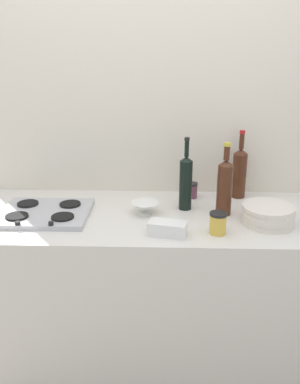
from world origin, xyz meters
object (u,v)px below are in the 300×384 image
mixing_bowl (145,207)px  stovetop_hob (45,213)px  condiment_jar_front (218,223)px  wine_bottle_leftmost (225,186)px  condiment_jar_rear (192,190)px  plate_stack (268,215)px  butter_dish (168,228)px  wine_bottle_mid_left (239,172)px  wine_bottle_mid_right (186,182)px

mixing_bowl → stovetop_hob: bearing=-175.7°
mixing_bowl → condiment_jar_front: condiment_jar_front is taller
wine_bottle_leftmost → mixing_bowl: (-0.39, -0.01, -0.11)m
stovetop_hob → condiment_jar_rear: size_ratio=5.19×
wine_bottle_leftmost → condiment_jar_front: 0.25m
mixing_bowl → condiment_jar_rear: size_ratio=1.67×
plate_stack → butter_dish: size_ratio=1.46×
wine_bottle_mid_left → butter_dish: (-0.39, -0.50, -0.11)m
wine_bottle_leftmost → stovetop_hob: bearing=-176.9°
wine_bottle_mid_right → stovetop_hob: bearing=-170.8°
plate_stack → condiment_jar_rear: bearing=134.7°
plate_stack → wine_bottle_mid_left: bearing=102.6°
stovetop_hob → mixing_bowl: (0.50, 0.04, 0.02)m
plate_stack → stovetop_hob: bearing=176.8°
wine_bottle_mid_left → condiment_jar_rear: 0.28m
plate_stack → wine_bottle_leftmost: 0.25m
butter_dish → stovetop_hob: bearing=161.9°
mixing_bowl → condiment_jar_front: (0.33, -0.21, 0.02)m
wine_bottle_mid_right → butter_dish: wine_bottle_mid_right is taller
wine_bottle_leftmost → butter_dish: 0.39m
wine_bottle_mid_right → condiment_jar_rear: (0.04, 0.17, -0.10)m
plate_stack → wine_bottle_mid_left: wine_bottle_mid_left is taller
wine_bottle_mid_left → stovetop_hob: bearing=-163.3°
mixing_bowl → condiment_jar_front: 0.40m
stovetop_hob → condiment_jar_front: 0.85m
wine_bottle_leftmost → condiment_jar_front: size_ratio=3.65×
wine_bottle_leftmost → butter_dish: size_ratio=2.14×
mixing_bowl → wine_bottle_mid_left: bearing=27.6°
plate_stack → butter_dish: (-0.48, -0.14, -0.01)m
wine_bottle_mid_right → mixing_bowl: size_ratio=2.66×
mixing_bowl → butter_dish: 0.26m
wine_bottle_leftmost → condiment_jar_rear: wine_bottle_leftmost is taller
wine_bottle_leftmost → condiment_jar_front: bearing=-103.8°
wine_bottle_mid_left → butter_dish: 0.65m
condiment_jar_front → condiment_jar_rear: size_ratio=1.18×
mixing_bowl → butter_dish: mixing_bowl is taller
stovetop_hob → mixing_bowl: mixing_bowl is taller
wine_bottle_mid_right → condiment_jar_rear: wine_bottle_mid_right is taller
wine_bottle_mid_left → condiment_jar_rear: size_ratio=4.42×
condiment_jar_front → butter_dish: bearing=-174.7°
wine_bottle_mid_left → condiment_jar_front: size_ratio=3.75×
stovetop_hob → plate_stack: 1.08m
mixing_bowl → wine_bottle_leftmost: bearing=1.7°
wine_bottle_leftmost → wine_bottle_mid_right: (-0.19, 0.07, -0.00)m
butter_dish → wine_bottle_mid_left: bearing=51.7°
mixing_bowl → butter_dish: size_ratio=0.83×
wine_bottle_leftmost → butter_dish: (-0.28, -0.25, -0.12)m
condiment_jar_rear → plate_stack: bearing=-45.3°
wine_bottle_mid_left → mixing_bowl: bearing=-152.4°
wine_bottle_leftmost → wine_bottle_mid_left: (0.12, 0.25, -0.00)m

